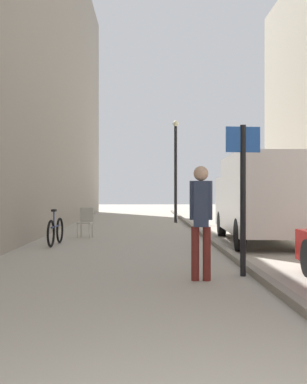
# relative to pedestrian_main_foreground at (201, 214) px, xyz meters

# --- Properties ---
(ground_plane) EXTENTS (80.00, 80.00, 0.00)m
(ground_plane) POSITION_rel_pedestrian_main_foreground_xyz_m (-0.59, 6.30, -1.08)
(ground_plane) COLOR #A8A093
(kerb_strip) EXTENTS (0.16, 40.00, 0.12)m
(kerb_strip) POSITION_rel_pedestrian_main_foreground_xyz_m (0.99, 6.30, -1.02)
(kerb_strip) COLOR gray
(kerb_strip) RESTS_ON ground_plane
(pedestrian_main_foreground) EXTENTS (0.37, 0.24, 1.87)m
(pedestrian_main_foreground) POSITION_rel_pedestrian_main_foreground_xyz_m (0.00, 0.00, 0.00)
(pedestrian_main_foreground) COLOR maroon
(pedestrian_main_foreground) RESTS_ON ground_plane
(delivery_van) EXTENTS (2.19, 5.67, 2.43)m
(delivery_van) POSITION_rel_pedestrian_main_foreground_xyz_m (2.36, 5.79, 0.22)
(delivery_van) COLOR silver
(delivery_van) RESTS_ON ground_plane
(street_sign_post) EXTENTS (0.60, 0.10, 2.60)m
(street_sign_post) POSITION_rel_pedestrian_main_foreground_xyz_m (0.77, 0.41, 0.46)
(street_sign_post) COLOR black
(street_sign_post) RESTS_ON ground_plane
(lamp_post) EXTENTS (0.28, 0.28, 4.76)m
(lamp_post) POSITION_rel_pedestrian_main_foreground_xyz_m (0.51, 14.55, 1.64)
(lamp_post) COLOR black
(lamp_post) RESTS_ON ground_plane
(bicycle_leaning) EXTENTS (0.14, 1.77, 0.98)m
(bicycle_leaning) POSITION_rel_pedestrian_main_foreground_xyz_m (-3.34, 5.22, -0.70)
(bicycle_leaning) COLOR black
(bicycle_leaning) RESTS_ON ground_plane
(cafe_chair_near_window) EXTENTS (0.50, 0.50, 0.94)m
(cafe_chair_near_window) POSITION_rel_pedestrian_main_foreground_xyz_m (-2.78, 7.41, -0.54)
(cafe_chair_near_window) COLOR #B7B2A8
(cafe_chair_near_window) RESTS_ON ground_plane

